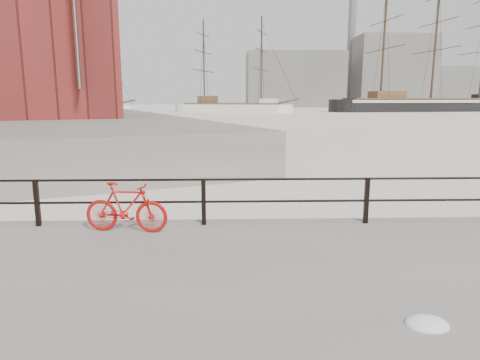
% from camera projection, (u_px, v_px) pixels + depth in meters
% --- Properties ---
extents(ground, '(400.00, 400.00, 0.00)m').
position_uv_depth(ground, '(362.00, 236.00, 9.50)').
color(ground, white).
rests_on(ground, ground).
extents(promenade, '(36.00, 8.00, 0.35)m').
position_uv_depth(promenade, '(459.00, 321.00, 5.54)').
color(promenade, gray).
rests_on(promenade, ground).
extents(far_quay, '(78.44, 148.07, 1.80)m').
position_uv_depth(far_quay, '(26.00, 110.00, 78.79)').
color(far_quay, gray).
rests_on(far_quay, ground).
extents(guardrail, '(28.00, 0.10, 1.00)m').
position_uv_depth(guardrail, '(366.00, 201.00, 9.19)').
color(guardrail, black).
rests_on(guardrail, promenade).
extents(bicycle, '(1.71, 0.49, 1.02)m').
position_uv_depth(bicycle, '(126.00, 207.00, 8.58)').
color(bicycle, '#B8100C').
rests_on(bicycle, promenade).
extents(barque_black, '(56.26, 25.05, 31.14)m').
position_uv_depth(barque_black, '(430.00, 111.00, 98.06)').
color(barque_black, black).
rests_on(barque_black, ground).
extents(schooner_mid, '(30.34, 20.28, 20.23)m').
position_uv_depth(schooner_mid, '(232.00, 112.00, 91.79)').
color(schooner_mid, silver).
rests_on(schooner_mid, ground).
extents(schooner_left, '(24.50, 11.71, 18.39)m').
position_uv_depth(schooner_left, '(68.00, 115.00, 78.89)').
color(schooner_left, white).
rests_on(schooner_left, ground).
extents(apartment_cream, '(24.16, 21.40, 21.20)m').
position_uv_depth(apartment_cream, '(2.00, 37.00, 66.84)').
color(apartment_cream, beige).
rests_on(apartment_cream, far_quay).
extents(apartment_grey, '(26.02, 22.15, 23.20)m').
position_uv_depth(apartment_grey, '(12.00, 46.00, 86.43)').
color(apartment_grey, '#A4A39E').
rests_on(apartment_grey, far_quay).
extents(apartment_brick, '(27.87, 22.90, 21.20)m').
position_uv_depth(apartment_brick, '(20.00, 60.00, 107.29)').
color(apartment_brick, brown).
rests_on(apartment_brick, far_quay).
extents(industrial_west, '(32.00, 18.00, 18.00)m').
position_uv_depth(industrial_west, '(294.00, 80.00, 145.83)').
color(industrial_west, gray).
rests_on(industrial_west, ground).
extents(industrial_mid, '(26.00, 20.00, 24.00)m').
position_uv_depth(industrial_mid, '(390.00, 72.00, 151.23)').
color(industrial_mid, gray).
rests_on(industrial_mid, ground).
extents(industrial_east, '(20.00, 16.00, 14.00)m').
position_uv_depth(industrial_east, '(446.00, 87.00, 157.78)').
color(industrial_east, gray).
rests_on(industrial_east, ground).
extents(smokestack, '(2.80, 2.80, 44.00)m').
position_uv_depth(smokestack, '(351.00, 44.00, 153.86)').
color(smokestack, gray).
rests_on(smokestack, ground).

